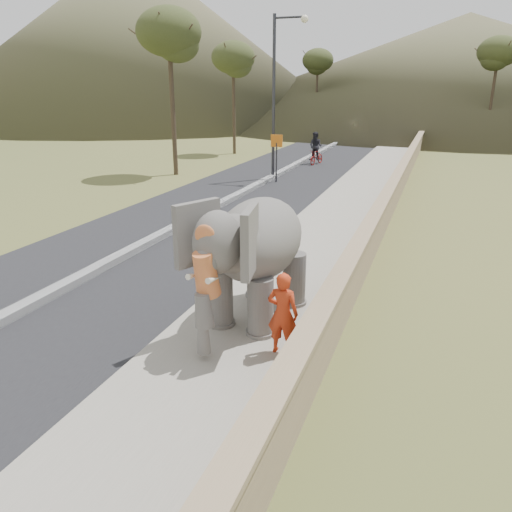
{
  "coord_description": "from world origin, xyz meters",
  "views": [
    {
      "loc": [
        3.26,
        -9.76,
        4.77
      ],
      "look_at": [
        0.2,
        -1.41,
        1.7
      ],
      "focal_mm": 35.0,
      "sensor_mm": 36.0,
      "label": 1
    }
  ],
  "objects": [
    {
      "name": "hill_left",
      "position": [
        -38.0,
        55.0,
        11.0
      ],
      "size": [
        60.0,
        60.0,
        22.0
      ],
      "primitive_type": "cone",
      "color": "brown",
      "rests_on": "ground"
    },
    {
      "name": "lamppost",
      "position": [
        -4.69,
        15.42,
        4.87
      ],
      "size": [
        1.76,
        0.36,
        8.0
      ],
      "color": "#2F2F34",
      "rests_on": "ground"
    },
    {
      "name": "signboard",
      "position": [
        -4.5,
        14.45,
        1.64
      ],
      "size": [
        0.6,
        0.08,
        2.4
      ],
      "color": "#2D2D33",
      "rests_on": "ground"
    },
    {
      "name": "ground",
      "position": [
        0.0,
        0.0,
        0.0
      ],
      "size": [
        160.0,
        160.0,
        0.0
      ],
      "primitive_type": "plane",
      "color": "olive",
      "rests_on": "ground"
    },
    {
      "name": "motorcyclist",
      "position": [
        -4.04,
        21.14,
        0.79
      ],
      "size": [
        1.02,
        1.77,
        1.99
      ],
      "color": "maroon",
      "rests_on": "ground"
    },
    {
      "name": "trees",
      "position": [
        4.01,
        30.91,
        3.98
      ],
      "size": [
        47.82,
        34.26,
        8.78
      ],
      "color": "#473828",
      "rests_on": "ground"
    },
    {
      "name": "parapet",
      "position": [
        1.65,
        10.0,
        0.55
      ],
      "size": [
        0.3,
        120.0,
        1.1
      ],
      "primitive_type": "cube",
      "color": "tan",
      "rests_on": "ground"
    },
    {
      "name": "elephant_and_man",
      "position": [
        0.02,
        -0.7,
        1.44
      ],
      "size": [
        2.36,
        3.8,
        2.61
      ],
      "color": "slate",
      "rests_on": "ground"
    },
    {
      "name": "hill_far",
      "position": [
        5.0,
        70.0,
        7.0
      ],
      "size": [
        80.0,
        80.0,
        14.0
      ],
      "primitive_type": "cone",
      "color": "brown",
      "rests_on": "ground"
    },
    {
      "name": "median",
      "position": [
        -5.0,
        10.0,
        0.11
      ],
      "size": [
        0.35,
        120.0,
        0.22
      ],
      "primitive_type": "cube",
      "color": "black",
      "rests_on": "ground"
    },
    {
      "name": "road",
      "position": [
        -5.0,
        10.0,
        0.01
      ],
      "size": [
        7.0,
        120.0,
        0.03
      ],
      "primitive_type": "cube",
      "color": "black",
      "rests_on": "ground"
    },
    {
      "name": "walkway",
      "position": [
        0.0,
        10.0,
        0.07
      ],
      "size": [
        3.0,
        120.0,
        0.15
      ],
      "primitive_type": "cube",
      "color": "#9E9687",
      "rests_on": "ground"
    }
  ]
}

